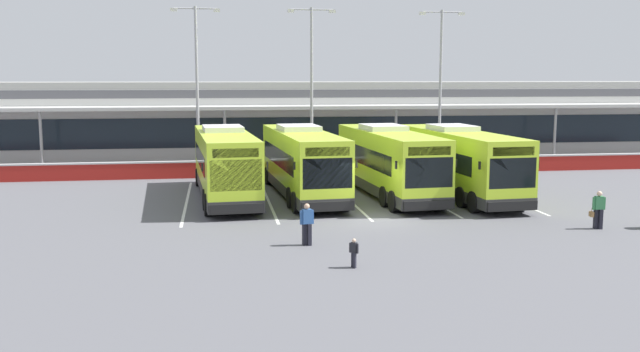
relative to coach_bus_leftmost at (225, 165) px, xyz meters
name	(u,v)px	position (x,y,z in m)	size (l,w,h in m)	color
ground_plane	(370,219)	(6.40, -6.61, -1.79)	(200.00, 200.00, 0.00)	#56565B
terminal_building	(299,118)	(6.40, 20.29, 1.23)	(70.00, 13.00, 6.00)	silver
red_barrier_wall	(322,167)	(6.40, 7.89, -1.23)	(60.00, 0.40, 1.10)	maroon
coach_bus_leftmost	(225,165)	(0.00, 0.00, 0.00)	(3.58, 12.29, 3.78)	#B7DB2D
coach_bus_left_centre	(302,163)	(4.12, -0.01, 0.00)	(3.58, 12.29, 3.78)	#B7DB2D
coach_bus_centre	(388,163)	(8.74, -0.44, 0.00)	(3.58, 12.29, 3.78)	#B7DB2D
coach_bus_right_centre	(459,163)	(12.45, -1.17, 0.00)	(3.58, 12.29, 3.78)	#B7DB2D
bay_stripe_far_west	(187,201)	(-2.00, -0.61, -1.78)	(0.14, 13.00, 0.01)	silver
bay_stripe_west	(268,199)	(2.20, -0.61, -1.78)	(0.14, 13.00, 0.01)	silver
bay_stripe_mid_west	(346,197)	(6.40, -0.61, -1.78)	(0.14, 13.00, 0.01)	silver
bay_stripe_centre	(422,195)	(10.60, -0.61, -1.78)	(0.14, 13.00, 0.01)	silver
bay_stripe_mid_east	(495,193)	(14.80, -0.61, -1.78)	(0.14, 13.00, 0.01)	silver
pedestrian_with_handbag	(598,209)	(15.49, -9.97, -0.93)	(0.63, 0.36, 1.62)	black
pedestrian_in_dark_coat	(307,223)	(2.92, -11.05, -0.91)	(0.54, 0.29, 1.62)	black
pedestrian_child	(354,252)	(4.07, -14.44, -1.24)	(0.29, 0.26, 1.00)	black
lamp_post_west	(197,78)	(-1.61, 10.69, 4.50)	(3.24, 0.28, 11.00)	#9E9EA3
lamp_post_centre	(312,78)	(6.06, 10.35, 4.50)	(3.24, 0.28, 11.00)	#9E9EA3
lamp_post_east	(441,78)	(15.25, 10.74, 4.50)	(3.24, 0.28, 11.00)	#9E9EA3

